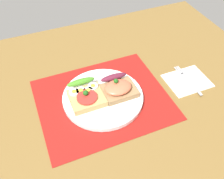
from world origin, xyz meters
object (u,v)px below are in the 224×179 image
at_px(sandwich_egg_tomato, 85,94).
at_px(sandwich_salmon, 118,88).
at_px(napkin, 187,80).
at_px(fork, 187,79).
at_px(plate, 103,97).

relative_size(sandwich_egg_tomato, sandwich_salmon, 1.06).
distance_m(napkin, fork, 0.00).
bearing_deg(sandwich_salmon, sandwich_egg_tomato, 171.12).
bearing_deg(sandwich_egg_tomato, sandwich_salmon, -8.88).
distance_m(plate, napkin, 0.29).
bearing_deg(plate, napkin, -5.86).
bearing_deg(napkin, plate, 174.14).
distance_m(sandwich_salmon, napkin, 0.24).
xyz_separation_m(sandwich_egg_tomato, sandwich_salmon, (0.10, -0.02, 0.00)).
relative_size(sandwich_salmon, napkin, 0.73).
height_order(sandwich_salmon, napkin, sandwich_salmon).
xyz_separation_m(sandwich_salmon, fork, (0.24, -0.02, -0.03)).
relative_size(plate, fork, 1.68).
xyz_separation_m(plate, napkin, (0.29, -0.03, -0.01)).
distance_m(plate, fork, 0.29).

